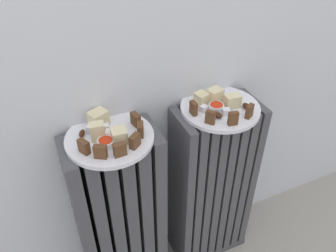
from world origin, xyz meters
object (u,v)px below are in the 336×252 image
(jam_bowl_left, at_px, (106,143))
(jam_bowl_right, at_px, (216,107))
(fork, at_px, (226,103))
(radiator_right, at_px, (211,187))
(plate_right, at_px, (220,108))
(plate_left, at_px, (110,138))
(radiator_left, at_px, (120,219))

(jam_bowl_left, relative_size, jam_bowl_right, 0.97)
(fork, bearing_deg, jam_bowl_right, -160.84)
(fork, bearing_deg, radiator_right, -169.75)
(radiator_right, relative_size, plate_right, 2.81)
(plate_left, height_order, jam_bowl_right, jam_bowl_right)
(radiator_right, xyz_separation_m, fork, (0.02, 0.00, 0.35))
(plate_right, bearing_deg, plate_left, 180.00)
(plate_left, height_order, fork, fork)
(radiator_right, xyz_separation_m, plate_right, (0.00, 0.00, 0.35))
(radiator_left, bearing_deg, fork, 0.68)
(plate_left, distance_m, jam_bowl_right, 0.32)
(radiator_right, distance_m, fork, 0.35)
(jam_bowl_left, height_order, fork, jam_bowl_left)
(radiator_left, bearing_deg, plate_right, 0.00)
(radiator_left, distance_m, jam_bowl_left, 0.36)
(jam_bowl_left, height_order, jam_bowl_right, same)
(jam_bowl_right, xyz_separation_m, fork, (0.05, 0.02, -0.01))
(fork, bearing_deg, plate_left, -179.32)
(fork, bearing_deg, jam_bowl_left, -174.21)
(fork, bearing_deg, radiator_left, -179.32)
(radiator_right, height_order, plate_left, plate_left)
(radiator_right, distance_m, jam_bowl_right, 0.36)
(radiator_right, height_order, jam_bowl_right, jam_bowl_right)
(radiator_left, xyz_separation_m, jam_bowl_right, (0.32, -0.01, 0.36))
(jam_bowl_right, bearing_deg, plate_left, 177.94)
(radiator_left, bearing_deg, jam_bowl_right, -2.06)
(jam_bowl_left, xyz_separation_m, fork, (0.38, 0.04, -0.01))
(plate_right, bearing_deg, radiator_right, -104.04)
(radiator_right, bearing_deg, plate_right, 75.96)
(plate_left, bearing_deg, fork, 0.68)
(plate_left, relative_size, plate_right, 1.00)
(radiator_right, relative_size, fork, 6.35)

